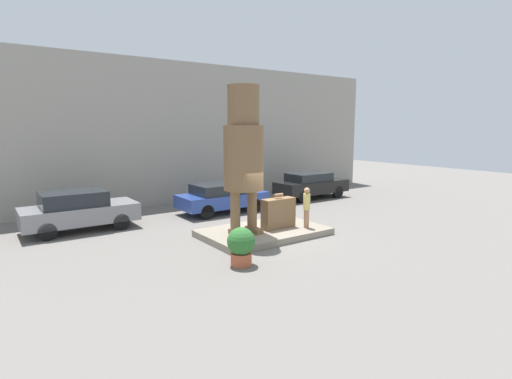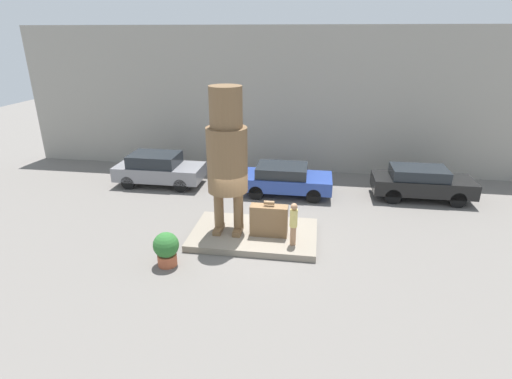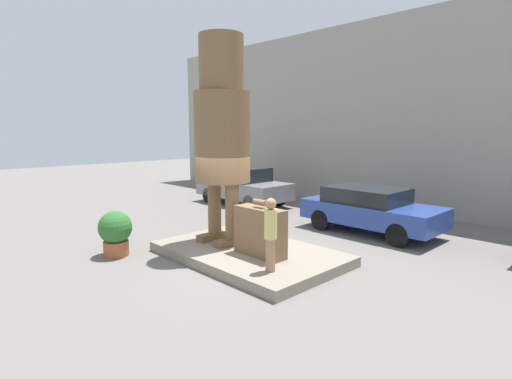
{
  "view_description": "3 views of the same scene",
  "coord_description": "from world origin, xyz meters",
  "views": [
    {
      "loc": [
        -8.68,
        -11.78,
        4.05
      ],
      "look_at": [
        -0.4,
        -0.07,
        1.8
      ],
      "focal_mm": 28.0,
      "sensor_mm": 36.0,
      "label": 1
    },
    {
      "loc": [
        2.06,
        -12.95,
        7.08
      ],
      "look_at": [
        0.08,
        -0.03,
        1.93
      ],
      "focal_mm": 28.0,
      "sensor_mm": 36.0,
      "label": 2
    },
    {
      "loc": [
        7.02,
        -6.52,
        3.18
      ],
      "look_at": [
        0.11,
        0.14,
        1.73
      ],
      "focal_mm": 28.0,
      "sensor_mm": 36.0,
      "label": 3
    }
  ],
  "objects": [
    {
      "name": "building_backdrop",
      "position": [
        0.0,
        8.26,
        3.72
      ],
      "size": [
        28.0,
        0.6,
        7.45
      ],
      "color": "gray",
      "rests_on": "ground_plane"
    },
    {
      "name": "pedestal",
      "position": [
        0.0,
        0.0,
        0.12
      ],
      "size": [
        4.57,
        2.9,
        0.25
      ],
      "color": "gray",
      "rests_on": "ground_plane"
    },
    {
      "name": "giant_suitcase",
      "position": [
        0.56,
        -0.17,
        0.82
      ],
      "size": [
        1.34,
        0.46,
        1.34
      ],
      "color": "brown",
      "rests_on": "pedestal"
    },
    {
      "name": "statue_figure",
      "position": [
        -0.93,
        -0.05,
        3.31
      ],
      "size": [
        1.42,
        1.42,
        5.24
      ],
      "color": "brown",
      "rests_on": "pedestal"
    },
    {
      "name": "ground_plane",
      "position": [
        0.0,
        0.0,
        0.0
      ],
      "size": [
        60.0,
        60.0,
        0.0
      ],
      "primitive_type": "plane",
      "color": "slate"
    },
    {
      "name": "parked_car_grey",
      "position": [
        -5.53,
        4.78,
        0.84
      ],
      "size": [
        4.25,
        1.87,
        1.58
      ],
      "color": "gray",
      "rests_on": "ground_plane"
    },
    {
      "name": "tourist",
      "position": [
        1.47,
        -0.75,
        1.09
      ],
      "size": [
        0.26,
        0.26,
        1.55
      ],
      "color": "#A87A56",
      "rests_on": "pedestal"
    },
    {
      "name": "parked_car_blue",
      "position": [
        0.75,
        4.45,
        0.76
      ],
      "size": [
        4.18,
        1.89,
        1.41
      ],
      "color": "#284293",
      "rests_on": "ground_plane"
    },
    {
      "name": "planter_pot",
      "position": [
        -2.5,
        -2.28,
        0.62
      ],
      "size": [
        0.83,
        0.83,
        1.15
      ],
      "color": "#AD5638",
      "rests_on": "ground_plane"
    }
  ]
}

